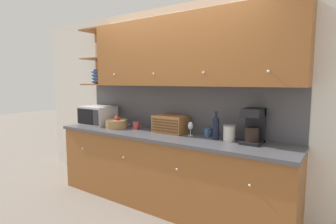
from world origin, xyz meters
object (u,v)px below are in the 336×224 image
at_px(mug, 208,132).
at_px(storage_canister, 229,133).
at_px(wine_glass, 190,126).
at_px(wine_bottle, 216,127).
at_px(mug_patterned_third, 136,125).
at_px(fruit_basket, 117,123).
at_px(coffee_maker, 253,125).
at_px(microwave, 98,115).
at_px(bread_box, 170,124).
at_px(mug_blue_second, 154,125).

relative_size(mug, storage_canister, 0.53).
distance_m(wine_glass, mug, 0.22).
distance_m(wine_glass, wine_bottle, 0.35).
bearing_deg(mug_patterned_third, fruit_basket, -164.26).
bearing_deg(coffee_maker, mug_patterned_third, -177.68).
height_order(mug, coffee_maker, coffee_maker).
relative_size(microwave, bread_box, 1.16).
relative_size(wine_glass, wine_bottle, 0.53).
bearing_deg(mug_patterned_third, mug, 7.09).
bearing_deg(mug, mug_patterned_third, -172.91).
height_order(fruit_basket, bread_box, bread_box).
distance_m(microwave, mug_blue_second, 0.97).
bearing_deg(mug, coffee_maker, -6.44).
xyz_separation_m(fruit_basket, mug, (1.34, 0.21, -0.02)).
relative_size(mug_patterned_third, bread_box, 0.25).
bearing_deg(microwave, wine_glass, 2.50).
bearing_deg(microwave, mug_blue_second, 12.72).
relative_size(bread_box, mug, 4.53).
bearing_deg(storage_canister, mug, 160.39).
distance_m(storage_canister, coffee_maker, 0.28).
distance_m(fruit_basket, wine_bottle, 1.51).
bearing_deg(bread_box, storage_canister, -2.36).
relative_size(bread_box, storage_canister, 2.41).
relative_size(mug_blue_second, coffee_maker, 0.26).
relative_size(mug_patterned_third, storage_canister, 0.59).
height_order(bread_box, wine_bottle, wine_bottle).
xyz_separation_m(microwave, mug_blue_second, (0.94, 0.21, -0.09)).
bearing_deg(wine_glass, microwave, -177.50).
bearing_deg(coffee_maker, mug_blue_second, 176.17).
height_order(wine_glass, mug, wine_glass).
bearing_deg(wine_bottle, mug_blue_second, 170.88).
relative_size(mug_patterned_third, mug_blue_second, 1.07).
bearing_deg(coffee_maker, fruit_basket, -175.49).
height_order(wine_glass, storage_canister, storage_canister).
xyz_separation_m(fruit_basket, storage_canister, (1.66, 0.10, 0.03)).
distance_m(mug_patterned_third, storage_canister, 1.36).
bearing_deg(fruit_basket, coffee_maker, 4.51).
distance_m(mug_blue_second, mug, 0.84).
bearing_deg(coffee_maker, bread_box, -179.15).
bearing_deg(microwave, fruit_basket, -4.27).
distance_m(mug_patterned_third, mug_blue_second, 0.26).
xyz_separation_m(microwave, storage_canister, (2.10, 0.07, -0.05)).
bearing_deg(wine_glass, mug_blue_second, 167.86).
xyz_separation_m(mug, wine_bottle, (0.16, -0.13, 0.10)).
relative_size(fruit_basket, mug_patterned_third, 3.00).
xyz_separation_m(fruit_basket, wine_bottle, (1.51, 0.08, 0.09)).
height_order(mug_blue_second, wine_bottle, wine_bottle).
relative_size(microwave, coffee_maker, 1.32).
bearing_deg(mug, bread_box, -170.90).
bearing_deg(coffee_maker, storage_canister, -168.78).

